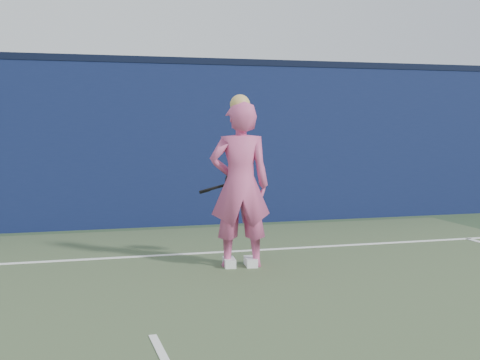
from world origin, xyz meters
name	(u,v)px	position (x,y,z in m)	size (l,w,h in m)	color
backstop_wall	(96,146)	(0.00, 6.50, 1.25)	(24.00, 0.40, 2.50)	#0E183E
wall_cap	(95,59)	(0.00, 6.50, 2.55)	(24.00, 0.42, 0.10)	black
player	(240,185)	(1.31, 3.17, 0.92)	(0.72, 0.52, 1.90)	#D05187
racket	(236,182)	(1.38, 3.58, 0.90)	(0.62, 0.19, 0.34)	black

